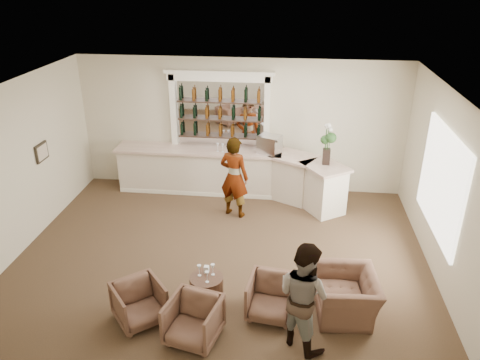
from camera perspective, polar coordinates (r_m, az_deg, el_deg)
name	(u,v)px	position (r m, az deg, el deg)	size (l,w,h in m)	color
ground	(220,263)	(9.20, -2.49, -10.02)	(8.00, 8.00, 0.00)	brown
room_shell	(232,136)	(8.74, -0.98, 5.33)	(8.04, 7.02, 3.32)	beige
bar_counter	(232,173)	(11.53, -1.02, 0.84)	(5.72, 1.80, 1.14)	white
back_bar_alcove	(220,111)	(11.47, -2.48, 8.44)	(2.64, 0.25, 3.00)	white
cocktail_table	(207,289)	(8.13, -4.08, -13.16)	(0.57, 0.57, 0.50)	#513023
sommelier	(234,177)	(10.42, -0.72, 0.36)	(0.69, 0.45, 1.88)	gray
guest	(304,295)	(7.05, 7.75, -13.76)	(0.85, 0.66, 1.75)	gray
armchair_left	(139,303)	(7.87, -12.19, -14.43)	(0.73, 0.75, 0.68)	brown
armchair_center	(193,320)	(7.41, -5.72, -16.66)	(0.75, 0.78, 0.71)	brown
armchair_right	(271,297)	(7.82, 3.82, -14.07)	(0.74, 0.76, 0.69)	brown
armchair_far	(347,295)	(8.03, 12.90, -13.49)	(1.09, 0.95, 0.71)	brown
espresso_machine	(270,144)	(11.19, 3.63, 4.36)	(0.50, 0.42, 0.44)	silver
flower_vase	(327,141)	(10.59, 10.61, 4.66)	(0.26, 0.26, 0.97)	black
wine_glass_bar_left	(218,147)	(11.32, -2.72, 4.01)	(0.07, 0.07, 0.21)	white
wine_glass_bar_right	(223,148)	(11.28, -2.12, 3.95)	(0.07, 0.07, 0.21)	white
wine_glass_tbl_a	(199,270)	(7.97, -4.99, -10.93)	(0.07, 0.07, 0.21)	white
wine_glass_tbl_b	(213,270)	(7.97, -3.34, -10.85)	(0.07, 0.07, 0.21)	white
wine_glass_tbl_c	(207,277)	(7.81, -4.04, -11.70)	(0.07, 0.07, 0.21)	white
napkin_holder	(206,269)	(8.06, -4.11, -10.80)	(0.08, 0.08, 0.12)	white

